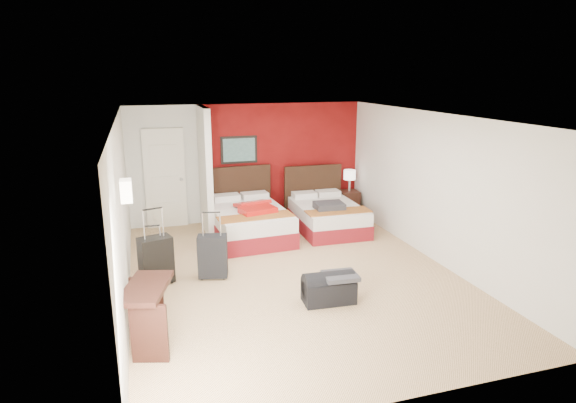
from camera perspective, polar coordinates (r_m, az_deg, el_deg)
name	(u,v)px	position (r m, az deg, el deg)	size (l,w,h in m)	color
ground	(294,275)	(7.89, 0.69, -8.56)	(6.50, 6.50, 0.00)	#D5B383
room_walls	(191,185)	(8.56, -11.22, 1.90)	(5.02, 6.52, 2.50)	silver
red_accent_panel	(282,161)	(10.71, -0.74, 4.73)	(3.50, 0.04, 2.50)	maroon
partition_wall	(205,171)	(9.76, -9.62, 3.52)	(0.12, 1.20, 2.50)	silver
entry_door	(165,179)	(10.32, -14.14, 2.61)	(0.82, 0.06, 2.05)	silver
bed_left	(249,223)	(9.53, -4.56, -2.55)	(1.36, 1.94, 0.58)	white
bed_right	(328,217)	(10.00, 4.67, -1.86)	(1.23, 1.76, 0.53)	white
red_suitcase_open	(255,207)	(9.36, -3.88, -0.65)	(0.64, 0.89, 0.11)	red
jacket_bundle	(329,206)	(9.61, 4.82, -0.51)	(0.56, 0.45, 0.13)	#333338
nightstand	(349,203)	(11.05, 7.09, -0.20)	(0.41, 0.41, 0.57)	black
table_lamp	(349,181)	(10.93, 7.18, 2.43)	(0.26, 0.26, 0.47)	beige
suitcase_black	(156,262)	(7.71, -15.12, -6.80)	(0.48, 0.30, 0.71)	black
suitcase_charcoal	(213,258)	(7.76, -8.76, -6.49)	(0.45, 0.28, 0.66)	black
suitcase_navy	(155,266)	(7.82, -15.27, -7.28)	(0.37, 0.23, 0.52)	black
duffel_bag	(329,290)	(6.98, 4.77, -10.23)	(0.72, 0.38, 0.36)	black
jacket_draped	(340,276)	(6.90, 6.13, -8.62)	(0.47, 0.39, 0.06)	#38373D
desk	(148,315)	(6.10, -16.00, -12.63)	(0.45, 0.91, 0.76)	black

